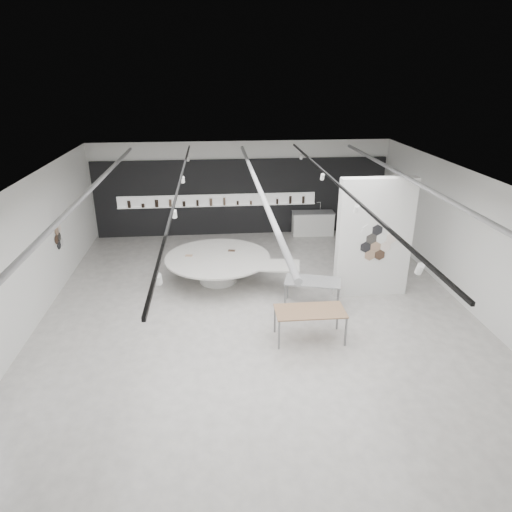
{
  "coord_description": "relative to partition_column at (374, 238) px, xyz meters",
  "views": [
    {
      "loc": [
        -1.14,
        -11.2,
        6.38
      ],
      "look_at": [
        0.04,
        1.2,
        1.29
      ],
      "focal_mm": 32.0,
      "sensor_mm": 36.0,
      "label": 1
    }
  ],
  "objects": [
    {
      "name": "sample_table_wood",
      "position": [
        -2.35,
        -2.36,
        -1.04
      ],
      "size": [
        1.75,
        0.88,
        0.82
      ],
      "rotation": [
        0.0,
        0.0,
        -0.0
      ],
      "color": "#8D6749",
      "rests_on": "ground"
    },
    {
      "name": "partition_column",
      "position": [
        0.0,
        0.0,
        0.0
      ],
      "size": [
        2.2,
        0.38,
        3.6
      ],
      "color": "white",
      "rests_on": "ground"
    },
    {
      "name": "room",
      "position": [
        -3.59,
        -1.0,
        0.27
      ],
      "size": [
        12.02,
        14.02,
        3.82
      ],
      "color": "beige",
      "rests_on": "ground"
    },
    {
      "name": "display_island",
      "position": [
        -4.53,
        1.29,
        -1.24
      ],
      "size": [
        4.53,
        3.93,
        0.86
      ],
      "rotation": [
        0.0,
        0.0,
        -0.19
      ],
      "color": "white",
      "rests_on": "ground"
    },
    {
      "name": "sample_table_stone",
      "position": [
        -1.92,
        -0.63,
        -1.06
      ],
      "size": [
        1.73,
        1.17,
        0.81
      ],
      "rotation": [
        0.0,
        0.0,
        -0.26
      ],
      "color": "gray",
      "rests_on": "ground"
    },
    {
      "name": "back_wall_display",
      "position": [
        -3.58,
        5.94,
        -0.26
      ],
      "size": [
        11.8,
        0.27,
        3.1
      ],
      "color": "black",
      "rests_on": "ground"
    },
    {
      "name": "kitchen_counter",
      "position": [
        -0.6,
        5.5,
        -1.31
      ],
      "size": [
        1.73,
        0.72,
        1.35
      ],
      "rotation": [
        0.0,
        0.0,
        -0.03
      ],
      "color": "white",
      "rests_on": "ground"
    }
  ]
}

